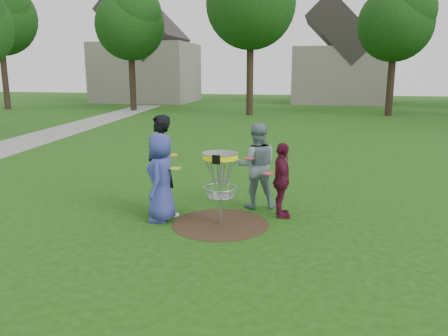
% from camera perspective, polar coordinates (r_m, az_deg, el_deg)
% --- Properties ---
extents(ground, '(100.00, 100.00, 0.00)m').
position_cam_1_polar(ground, '(8.15, -0.46, -7.32)').
color(ground, '#19470F').
rests_on(ground, ground).
extents(dirt_patch, '(1.80, 1.80, 0.01)m').
position_cam_1_polar(dirt_patch, '(8.15, -0.46, -7.30)').
color(dirt_patch, '#47331E').
rests_on(dirt_patch, ground).
extents(concrete_path, '(7.75, 39.92, 0.02)m').
position_cam_1_polar(concrete_path, '(19.62, -24.34, 3.21)').
color(concrete_path, '#9E9E99').
rests_on(concrete_path, ground).
extents(player_blue, '(0.63, 0.88, 1.67)m').
position_cam_1_polar(player_blue, '(8.22, -8.24, -1.24)').
color(player_blue, '#363D95').
rests_on(player_blue, ground).
extents(player_black, '(0.74, 0.85, 1.95)m').
position_cam_1_polar(player_black, '(8.67, -8.29, 0.44)').
color(player_black, black).
rests_on(player_black, ground).
extents(player_grey, '(0.98, 0.83, 1.77)m').
position_cam_1_polar(player_grey, '(8.96, 4.26, 0.32)').
color(player_grey, gray).
rests_on(player_grey, ground).
extents(player_maroon, '(0.51, 0.91, 1.46)m').
position_cam_1_polar(player_maroon, '(8.42, 7.55, -1.61)').
color(player_maroon, maroon).
rests_on(player_maroon, ground).
extents(disc_on_grass, '(0.22, 0.22, 0.02)m').
position_cam_1_polar(disc_on_grass, '(8.70, -6.60, -6.08)').
color(disc_on_grass, white).
rests_on(disc_on_grass, ground).
extents(disc_golf_basket, '(0.66, 0.67, 1.38)m').
position_cam_1_polar(disc_golf_basket, '(7.87, -0.48, -0.32)').
color(disc_golf_basket, '#9EA0A5').
rests_on(disc_golf_basket, ground).
extents(held_discs, '(2.08, 1.17, 0.32)m').
position_cam_1_polar(held_discs, '(8.33, -0.97, 0.60)').
color(held_discs, '#BDEC1A').
rests_on(held_discs, ground).
extents(tree_row, '(51.20, 17.42, 9.90)m').
position_cam_1_polar(tree_row, '(28.39, 10.49, 19.12)').
color(tree_row, '#38281C').
rests_on(tree_row, ground).
extents(house_row, '(44.50, 10.65, 11.62)m').
position_cam_1_polar(house_row, '(40.68, 17.41, 13.73)').
color(house_row, gray).
rests_on(house_row, ground).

